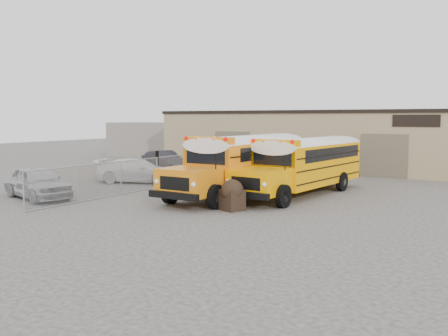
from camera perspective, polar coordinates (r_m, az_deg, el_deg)
The scene contains 10 objects.
ground at distance 23.55m, azimuth -0.92°, elevation -4.25°, with size 120.00×120.00×0.00m, color #3B3836.
warehouse at distance 41.49m, azimuth 14.13°, elevation 3.21°, with size 30.20×10.20×4.67m.
chainlink_fence at distance 29.33m, azimuth -7.67°, elevation -0.54°, with size 0.07×18.07×1.81m.
distant_building_left at distance 54.04m, azimuth -8.06°, elevation 3.27°, with size 8.00×6.00×3.60m, color gray.
school_bus_left at distance 32.64m, azimuth 8.13°, elevation 1.79°, with size 3.41×11.05×3.22m.
school_bus_right at distance 32.87m, azimuth 14.29°, elevation 1.55°, with size 3.49×10.71×3.08m.
tarp_bundle at distance 22.09m, azimuth 0.94°, elevation -3.05°, with size 1.17×1.11×1.39m.
car_silver at distance 27.03m, azimuth -20.58°, elevation -1.55°, with size 1.95×4.83×1.65m, color silver.
car_white at distance 32.06m, azimuth -9.82°, elevation -0.30°, with size 2.12×5.21×1.51m, color white.
car_dark at distance 38.98m, azimuth -6.85°, elevation 0.84°, with size 1.64×4.70×1.55m, color black.
Camera 1 is at (12.49, -19.54, 4.09)m, focal length 40.00 mm.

